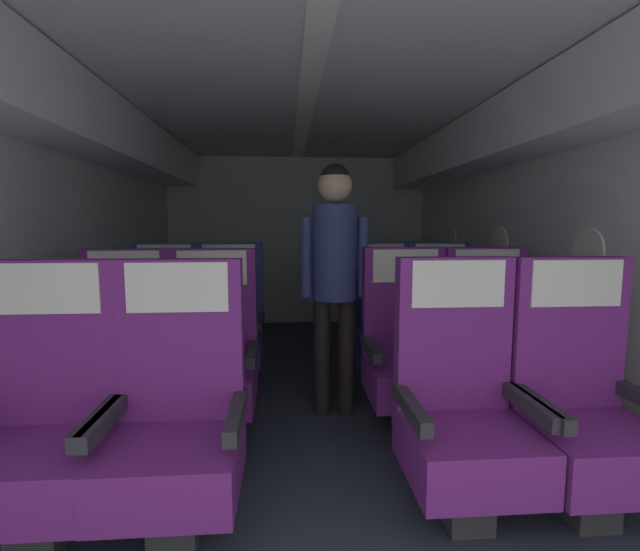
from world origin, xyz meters
TOP-DOWN VIEW (x-y plane):
  - ground at (0.00, 2.60)m, footprint 3.41×5.61m
  - fuselage_shell at (0.00, 2.84)m, footprint 3.29×5.26m
  - seat_a_left_window at (-1.08, 1.40)m, footprint 0.53×0.50m
  - seat_a_left_aisle at (-0.58, 1.40)m, footprint 0.53×0.50m
  - seat_a_right_aisle at (1.09, 1.40)m, footprint 0.53×0.50m
  - seat_a_right_window at (0.58, 1.42)m, footprint 0.53×0.50m
  - seat_b_left_window at (-1.08, 2.23)m, footprint 0.53×0.50m
  - seat_b_left_aisle at (-0.58, 2.22)m, footprint 0.53×0.50m
  - seat_b_right_aisle at (1.08, 2.22)m, footprint 0.53×0.50m
  - seat_b_right_window at (0.58, 2.25)m, footprint 0.53×0.50m
  - seat_c_left_window at (-1.07, 3.07)m, footprint 0.53×0.50m
  - seat_c_left_aisle at (-0.58, 3.05)m, footprint 0.53×0.50m
  - seat_c_right_aisle at (1.08, 3.05)m, footprint 0.53×0.50m
  - seat_c_right_window at (0.59, 3.07)m, footprint 0.53×0.50m
  - flight_attendant at (0.16, 2.47)m, footprint 0.43×0.28m

SIDE VIEW (x-z plane):
  - ground at x=0.00m, z-range -0.02..0.00m
  - seat_a_left_window at x=-1.08m, z-range -0.09..1.00m
  - seat_a_left_aisle at x=-0.58m, z-range -0.09..1.00m
  - seat_a_right_aisle at x=1.09m, z-range -0.09..1.00m
  - seat_a_right_window at x=0.58m, z-range -0.09..1.00m
  - seat_b_left_window at x=-1.08m, z-range -0.09..1.00m
  - seat_b_left_aisle at x=-0.58m, z-range -0.09..1.00m
  - seat_b_right_aisle at x=1.08m, z-range -0.09..1.00m
  - seat_b_right_window at x=0.58m, z-range -0.09..1.00m
  - seat_c_left_window at x=-1.07m, z-range -0.09..1.00m
  - seat_c_left_aisle at x=-0.58m, z-range -0.09..1.00m
  - seat_c_right_aisle at x=1.08m, z-range -0.09..1.00m
  - seat_c_right_window at x=0.59m, z-range -0.09..1.00m
  - flight_attendant at x=0.16m, z-range 0.19..1.79m
  - fuselage_shell at x=0.00m, z-range 0.47..2.58m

